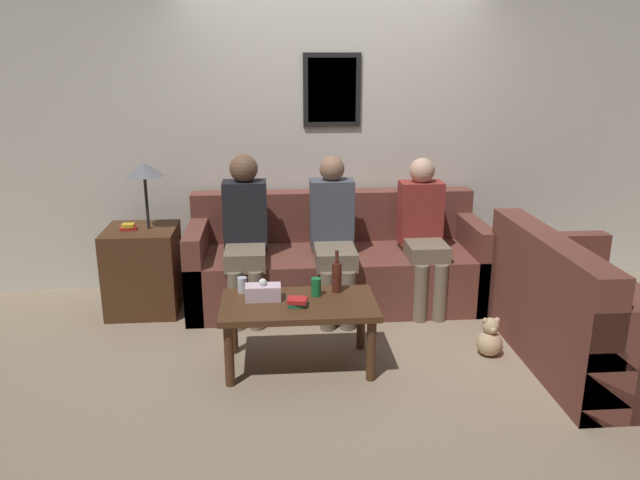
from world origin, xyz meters
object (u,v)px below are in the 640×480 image
coffee_table (299,312)px  drinking_glass (242,285)px  wine_bottle (337,276)px  person_middle (333,231)px  couch_side (585,318)px  couch_main (336,265)px  person_left (245,230)px  person_right (423,228)px  teddy_bear (490,339)px

coffee_table → drinking_glass: drinking_glass is taller
wine_bottle → person_middle: person_middle is taller
wine_bottle → person_middle: (0.05, 0.74, 0.10)m
couch_side → coffee_table: (-1.89, 0.09, 0.07)m
couch_main → person_left: size_ratio=1.90×
person_right → couch_main: bearing=166.4°
couch_main → person_right: bearing=-13.6°
wine_bottle → person_middle: bearing=86.0°
couch_side → person_right: (-0.85, 1.05, 0.35)m
couch_main → person_middle: (-0.05, -0.22, 0.35)m
person_left → wine_bottle: bearing=-50.6°
couch_side → teddy_bear: bearing=77.5°
drinking_glass → person_middle: size_ratio=0.08×
couch_main → person_left: (-0.73, -0.19, 0.38)m
coffee_table → person_right: bearing=42.9°
couch_main → couch_side: same height
drinking_glass → person_left: person_left is taller
teddy_bear → couch_main: bearing=131.0°
drinking_glass → wine_bottle: bearing=-3.7°
couch_side → person_left: (-2.26, 1.02, 0.37)m
coffee_table → person_middle: 1.00m
coffee_table → couch_main: bearing=72.2°
coffee_table → teddy_bear: bearing=2.0°
person_middle → couch_side: bearing=-32.3°
person_middle → teddy_bear: size_ratio=4.45×
coffee_table → drinking_glass: (-0.37, 0.21, 0.12)m
wine_bottle → drinking_glass: wine_bottle is taller
couch_main → coffee_table: couch_main is taller
person_left → teddy_bear: person_left is taller
couch_side → drinking_glass: (-2.26, 0.29, 0.19)m
person_middle → couch_main: bearing=77.8°
person_middle → wine_bottle: bearing=-94.0°
couch_main → person_middle: 0.42m
person_left → drinking_glass: bearing=-90.0°
coffee_table → person_right: person_right is taller
couch_side → person_right: person_right is taller
teddy_bear → drinking_glass: bearing=174.5°
couch_side → teddy_bear: (-0.59, 0.13, -0.19)m
drinking_glass → person_middle: (0.68, 0.70, 0.16)m
coffee_table → couch_side: bearing=-2.6°
wine_bottle → person_left: (-0.63, 0.77, 0.12)m
wine_bottle → person_left: person_left is taller
couch_main → coffee_table: 1.19m
person_left → person_right: bearing=1.3°
person_middle → teddy_bear: 1.42m
couch_side → teddy_bear: 0.63m
couch_side → coffee_table: couch_side is taller
person_middle → teddy_bear: (0.99, -0.87, -0.54)m
person_right → teddy_bear: 1.10m
couch_main → wine_bottle: bearing=-95.9°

